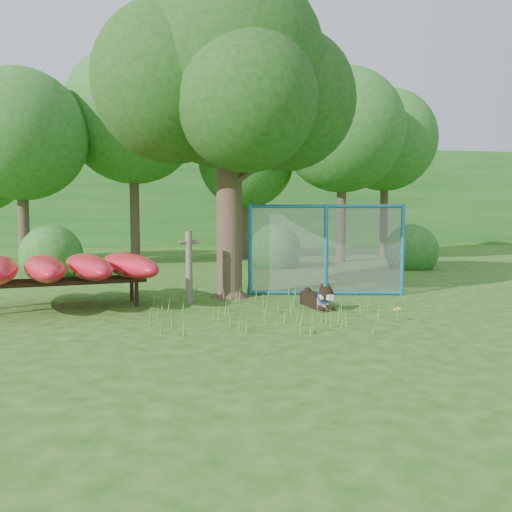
{
  "coord_description": "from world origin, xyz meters",
  "views": [
    {
      "loc": [
        -1.12,
        -7.91,
        1.69
      ],
      "look_at": [
        0.2,
        1.2,
        1.0
      ],
      "focal_mm": 35.0,
      "sensor_mm": 36.0,
      "label": 1
    }
  ],
  "objects": [
    {
      "name": "bg_tree_c",
      "position": [
        1.5,
        13.0,
        4.11
      ],
      "size": [
        4.0,
        4.0,
        6.12
      ],
      "color": "#3D2F21",
      "rests_on": "ground"
    },
    {
      "name": "bg_tree_b",
      "position": [
        -3.0,
        12.0,
        5.61
      ],
      "size": [
        5.2,
        5.2,
        8.22
      ],
      "color": "#3D2F21",
      "rests_on": "ground"
    },
    {
      "name": "wildflower_clump",
      "position": [
        2.32,
        -0.28,
        0.2
      ],
      "size": [
        0.11,
        0.1,
        0.25
      ],
      "rotation": [
        0.0,
        0.0,
        0.36
      ],
      "color": "#558A2D",
      "rests_on": "ground"
    },
    {
      "name": "shrub_right",
      "position": [
        6.5,
        8.0,
        0.0
      ],
      "size": [
        1.8,
        1.8,
        1.8
      ],
      "primitive_type": "sphere",
      "color": "#225F1F",
      "rests_on": "ground"
    },
    {
      "name": "shrub_left",
      "position": [
        -5.0,
        7.5,
        0.0
      ],
      "size": [
        1.8,
        1.8,
        1.8
      ],
      "primitive_type": "sphere",
      "color": "#225F1F",
      "rests_on": "ground"
    },
    {
      "name": "wooded_hillside",
      "position": [
        0.0,
        28.0,
        3.0
      ],
      "size": [
        80.0,
        12.0,
        6.0
      ],
      "primitive_type": "cube",
      "color": "#225F1F",
      "rests_on": "ground"
    },
    {
      "name": "kayak_rack",
      "position": [
        -3.34,
        1.92,
        0.77
      ],
      "size": [
        3.9,
        3.49,
        1.01
      ],
      "rotation": [
        0.0,
        0.0,
        0.23
      ],
      "color": "black",
      "rests_on": "ground"
    },
    {
      "name": "ground",
      "position": [
        0.0,
        0.0,
        0.0
      ],
      "size": [
        80.0,
        80.0,
        0.0
      ],
      "primitive_type": "plane",
      "color": "#1F4B0F",
      "rests_on": "ground"
    },
    {
      "name": "fence_section",
      "position": [
        1.97,
        2.7,
        1.0
      ],
      "size": [
        3.39,
        0.71,
        3.34
      ],
      "rotation": [
        0.0,
        0.0,
        -0.18
      ],
      "color": "teal",
      "rests_on": "ground"
    },
    {
      "name": "wooden_post",
      "position": [
        -1.02,
        2.0,
        0.77
      ],
      "size": [
        0.4,
        0.19,
        1.45
      ],
      "rotation": [
        0.0,
        0.0,
        0.31
      ],
      "color": "brown",
      "rests_on": "ground"
    },
    {
      "name": "oak_tree",
      "position": [
        -0.19,
        2.74,
        4.55
      ],
      "size": [
        5.58,
        4.92,
        6.83
      ],
      "rotation": [
        0.0,
        0.0,
        -0.19
      ],
      "color": "#3D2F21",
      "rests_on": "ground"
    },
    {
      "name": "bg_tree_a",
      "position": [
        -6.5,
        10.0,
        4.48
      ],
      "size": [
        4.4,
        4.4,
        6.7
      ],
      "color": "#3D2F21",
      "rests_on": "ground"
    },
    {
      "name": "shrub_mid",
      "position": [
        2.0,
        9.0,
        0.0
      ],
      "size": [
        1.8,
        1.8,
        1.8
      ],
      "primitive_type": "sphere",
      "color": "#225F1F",
      "rests_on": "ground"
    },
    {
      "name": "husky_dog",
      "position": [
        1.39,
        1.18,
        0.19
      ],
      "size": [
        0.45,
        1.19,
        0.53
      ],
      "rotation": [
        0.0,
        0.0,
        0.19
      ],
      "color": "black",
      "rests_on": "ground"
    },
    {
      "name": "bg_tree_e",
      "position": [
        8.0,
        14.0,
        5.23
      ],
      "size": [
        4.6,
        4.6,
        7.55
      ],
      "color": "#3D2F21",
      "rests_on": "ground"
    },
    {
      "name": "bg_tree_d",
      "position": [
        5.0,
        11.0,
        5.08
      ],
      "size": [
        4.8,
        4.8,
        7.5
      ],
      "color": "#3D2F21",
      "rests_on": "ground"
    }
  ]
}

